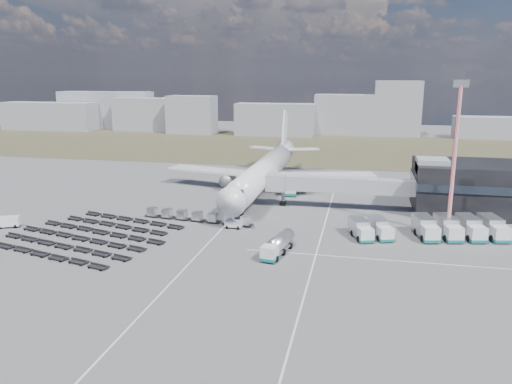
# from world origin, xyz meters

# --- Properties ---
(ground) EXTENTS (420.00, 420.00, 0.00)m
(ground) POSITION_xyz_m (0.00, 0.00, 0.00)
(ground) COLOR #565659
(ground) RESTS_ON ground
(grass_strip) EXTENTS (420.00, 90.00, 0.01)m
(grass_strip) POSITION_xyz_m (0.00, 110.00, 0.01)
(grass_strip) COLOR #444129
(grass_strip) RESTS_ON ground
(lane_markings) EXTENTS (47.12, 110.00, 0.01)m
(lane_markings) POSITION_xyz_m (9.77, 3.00, 0.01)
(lane_markings) COLOR silver
(lane_markings) RESTS_ON ground
(terminal) EXTENTS (30.40, 16.40, 11.00)m
(terminal) POSITION_xyz_m (47.77, 23.96, 5.25)
(terminal) COLOR black
(terminal) RESTS_ON ground
(jet_bridge) EXTENTS (30.30, 3.80, 7.05)m
(jet_bridge) POSITION_xyz_m (15.90, 20.42, 5.05)
(jet_bridge) COLOR #939399
(jet_bridge) RESTS_ON ground
(airliner) EXTENTS (51.59, 64.53, 17.62)m
(airliner) POSITION_xyz_m (0.00, 32.38, 5.29)
(airliner) COLOR silver
(airliner) RESTS_ON ground
(skyline) EXTENTS (302.13, 25.33, 24.68)m
(skyline) POSITION_xyz_m (-27.57, 151.96, 8.41)
(skyline) COLOR gray
(skyline) RESTS_ON ground
(fuel_tanker) EXTENTS (4.09, 9.56, 3.00)m
(fuel_tanker) POSITION_xyz_m (10.14, -8.90, 1.50)
(fuel_tanker) COLOR silver
(fuel_tanker) RESTS_ON ground
(pushback_tug) EXTENTS (3.09, 1.79, 1.40)m
(pushback_tug) POSITION_xyz_m (0.02, 2.69, 0.70)
(pushback_tug) COLOR silver
(pushback_tug) RESTS_ON ground
(utility_van) EXTENTS (4.22, 3.20, 2.09)m
(utility_van) POSITION_xyz_m (-40.29, -5.72, 1.05)
(utility_van) COLOR silver
(utility_van) RESTS_ON ground
(catering_truck) EXTENTS (3.55, 7.14, 3.16)m
(catering_truck) POSITION_xyz_m (6.19, 31.40, 1.61)
(catering_truck) COLOR silver
(catering_truck) RESTS_ON ground
(service_trucks_near) EXTENTS (7.96, 8.66, 2.85)m
(service_trucks_near) POSITION_xyz_m (24.26, 2.59, 1.55)
(service_trucks_near) COLOR silver
(service_trucks_near) RESTS_ON ground
(service_trucks_far) EXTENTS (15.61, 10.68, 3.17)m
(service_trucks_far) POSITION_xyz_m (39.11, 5.81, 1.72)
(service_trucks_far) COLOR silver
(service_trucks_far) RESTS_ON ground
(uld_row) EXTENTS (22.04, 3.98, 1.71)m
(uld_row) POSITION_xyz_m (-7.81, 5.35, 1.02)
(uld_row) COLOR black
(uld_row) RESTS_ON ground
(baggage_dollies) EXTENTS (30.51, 28.03, 0.71)m
(baggage_dollies) POSITION_xyz_m (-23.16, -7.53, 0.36)
(baggage_dollies) COLOR black
(baggage_dollies) RESTS_ON ground
(floodlight_mast) EXTENTS (2.47, 2.04, 26.44)m
(floodlight_mast) POSITION_xyz_m (37.46, 6.96, 13.25)
(floodlight_mast) COLOR red
(floodlight_mast) RESTS_ON ground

